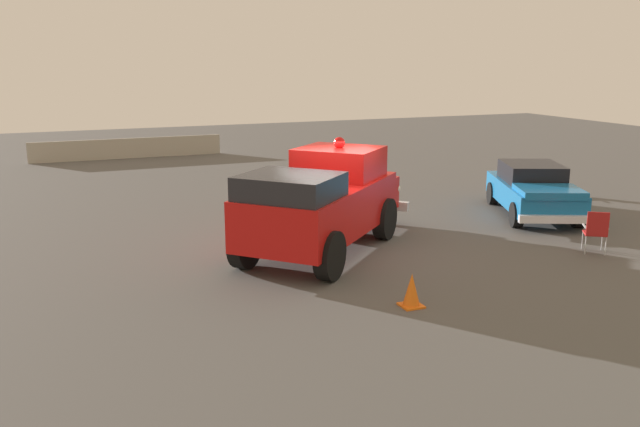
{
  "coord_description": "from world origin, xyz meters",
  "views": [
    {
      "loc": [
        6.33,
        14.08,
        4.5
      ],
      "look_at": [
        0.54,
        0.06,
        0.93
      ],
      "focal_mm": 37.71,
      "sensor_mm": 36.0,
      "label": 1
    }
  ],
  "objects_px": {
    "classic_hot_rod": "(534,190)",
    "traffic_cone": "(412,291)",
    "lawn_chair_by_car": "(596,229)",
    "lawn_chair_spare": "(527,175)",
    "vintage_fire_truck": "(324,201)"
  },
  "relations": [
    {
      "from": "lawn_chair_by_car",
      "to": "lawn_chair_spare",
      "type": "xyz_separation_m",
      "value": [
        -3.35,
        -6.54,
        0.0
      ]
    },
    {
      "from": "traffic_cone",
      "to": "vintage_fire_truck",
      "type": "bearing_deg",
      "value": -89.37
    },
    {
      "from": "classic_hot_rod",
      "to": "traffic_cone",
      "type": "distance_m",
      "value": 8.55
    },
    {
      "from": "traffic_cone",
      "to": "lawn_chair_by_car",
      "type": "bearing_deg",
      "value": -166.7
    },
    {
      "from": "classic_hot_rod",
      "to": "lawn_chair_by_car",
      "type": "bearing_deg",
      "value": 71.34
    },
    {
      "from": "traffic_cone",
      "to": "classic_hot_rod",
      "type": "bearing_deg",
      "value": -143.98
    },
    {
      "from": "vintage_fire_truck",
      "to": "classic_hot_rod",
      "type": "xyz_separation_m",
      "value": [
        -6.95,
        -0.97,
        -0.45
      ]
    },
    {
      "from": "lawn_chair_by_car",
      "to": "traffic_cone",
      "type": "height_order",
      "value": "lawn_chair_by_car"
    },
    {
      "from": "classic_hot_rod",
      "to": "vintage_fire_truck",
      "type": "bearing_deg",
      "value": 7.97
    },
    {
      "from": "classic_hot_rod",
      "to": "lawn_chair_spare",
      "type": "bearing_deg",
      "value": -126.45
    },
    {
      "from": "vintage_fire_truck",
      "to": "traffic_cone",
      "type": "distance_m",
      "value": 4.15
    },
    {
      "from": "classic_hot_rod",
      "to": "traffic_cone",
      "type": "bearing_deg",
      "value": 36.02
    },
    {
      "from": "lawn_chair_by_car",
      "to": "lawn_chair_spare",
      "type": "relative_size",
      "value": 1.0
    },
    {
      "from": "classic_hot_rod",
      "to": "lawn_chair_by_car",
      "type": "relative_size",
      "value": 4.64
    },
    {
      "from": "vintage_fire_truck",
      "to": "classic_hot_rod",
      "type": "bearing_deg",
      "value": -172.03
    }
  ]
}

